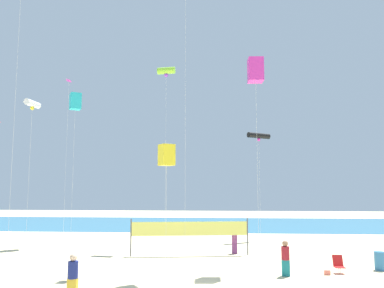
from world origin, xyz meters
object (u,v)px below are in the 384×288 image
Objects in this scene: trash_barrel at (380,261)px; kite_cyan_box at (75,102)px; beachgoer_plum_shirt at (235,240)px; beachgoer_maroon_shirt at (285,257)px; kite_lime_tube at (166,71)px; kite_magenta_box at (256,70)px; volleyball_net at (190,230)px; folding_beach_chair at (339,264)px; kite_white_tube at (32,104)px; kite_magenta_diamond at (69,85)px; beach_handbag at (327,273)px; beachgoer_navy_shirt at (73,275)px; kite_yellow_box at (167,155)px; kite_black_tube at (259,136)px.

kite_cyan_box reaches higher than trash_barrel.
beachgoer_maroon_shirt reaches higher than beachgoer_plum_shirt.
kite_lime_tube reaches higher than kite_magenta_box.
kite_lime_tube reaches higher than volleyball_net.
volleyball_net is (-8.14, 4.69, 1.17)m from folding_beach_chair.
beachgoer_maroon_shirt is at bearing 33.03° from beachgoer_plum_shirt.
kite_magenta_diamond is (-0.69, 8.51, 3.83)m from kite_white_tube.
kite_cyan_box is at bearing 151.46° from kite_magenta_box.
kite_white_tube is at bearing -121.73° from kite_cyan_box.
kite_cyan_box is (2.04, 3.29, 0.92)m from kite_white_tube.
kite_cyan_box is (-15.28, 10.66, 10.66)m from beachgoer_maroon_shirt.
kite_white_tube is 3.98m from kite_cyan_box.
kite_white_tube is at bearing 160.38° from beach_handbag.
kite_white_tube is at bearing 164.70° from kite_magenta_box.
beachgoer_maroon_shirt is 0.14× the size of kite_magenta_box.
beachgoer_navy_shirt is at bearing 105.91° from beachgoer_maroon_shirt.
beachgoer_maroon_shirt is 11.05m from kite_magenta_box.
kite_lime_tube is (-1.53, 10.45, 7.67)m from kite_yellow_box.
folding_beach_chair is 29.25m from kite_magenta_diamond.
kite_white_tube is (-20.18, 6.42, 10.20)m from folding_beach_chair.
kite_yellow_box is at bearing -96.31° from volleyball_net.
kite_magenta_diamond is (-18.26, 1.28, 5.43)m from kite_black_tube.
kite_magenta_box reaches higher than volleyball_net.
beachgoer_plum_shirt is 0.21× the size of volleyball_net.
volleyball_net reaches higher than beachgoer_navy_shirt.
beachgoer_maroon_shirt is 27.57m from kite_magenta_diamond.
folding_beach_chair is at bearing -83.49° from beachgoer_maroon_shirt.
kite_magenta_diamond is at bearing 117.63° from kite_cyan_box.
beachgoer_maroon_shirt is 0.12× the size of kite_lime_tube.
beachgoer_navy_shirt is 13.30m from folding_beach_chair.
trash_barrel is (5.29, 1.79, -0.45)m from beachgoer_maroon_shirt.
kite_white_tube reaches higher than beachgoer_navy_shirt.
beach_handbag is 0.04× the size of kite_yellow_box.
kite_lime_tube is at bearing 118.67° from volleyball_net.
folding_beach_chair is at bearing -28.16° from kite_cyan_box.
volleyball_net is at bearing -61.33° from kite_lime_tube.
trash_barrel is 3.37× the size of beach_handbag.
trash_barrel is at bearing 23.43° from beach_handbag.
kite_magenta_diamond reaches higher than beachgoer_plum_shirt.
kite_white_tube is 10.55m from kite_lime_tube.
kite_lime_tube is 8.12m from kite_cyan_box.
kite_white_tube is (-22.60, 5.57, 10.18)m from trash_barrel.
trash_barrel is at bearing -10.04° from kite_magenta_box.
beach_handbag is 16.86m from kite_black_tube.
trash_barrel reaches higher than folding_beach_chair.
volleyball_net is 12.88m from kite_black_tube.
folding_beach_chair is 10.59m from kite_yellow_box.
trash_barrel is 0.06× the size of kite_magenta_diamond.
kite_black_tube is at bearing 111.47° from trash_barrel.
kite_magenta_box reaches higher than kite_yellow_box.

